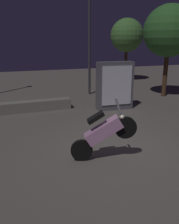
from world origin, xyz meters
name	(u,v)px	position (x,y,z in m)	size (l,w,h in m)	color
ground_plane	(113,151)	(0.00, 0.00, 0.00)	(40.00, 40.00, 0.00)	#605951
motorcycle_pink_foreground	(103,133)	(-0.48, -0.37, 0.74)	(1.62, 0.57, 1.63)	black
streetlamp_near	(89,31)	(1.99, 7.20, 3.48)	(0.36, 0.36, 5.56)	#38383D
tree_left_bg	(127,35)	(6.33, 10.87, 3.37)	(2.44, 2.44, 4.61)	#4C331E
tree_center_bg	(169,31)	(5.67, 5.24, 3.44)	(2.67, 2.67, 4.79)	#4C331E
kiosk_billboard	(115,86)	(1.93, 3.86, 1.05)	(1.63, 0.64, 2.10)	#595960
planter_wall_low	(36,106)	(-1.43, 4.78, 0.23)	(3.06, 0.50, 0.45)	gray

